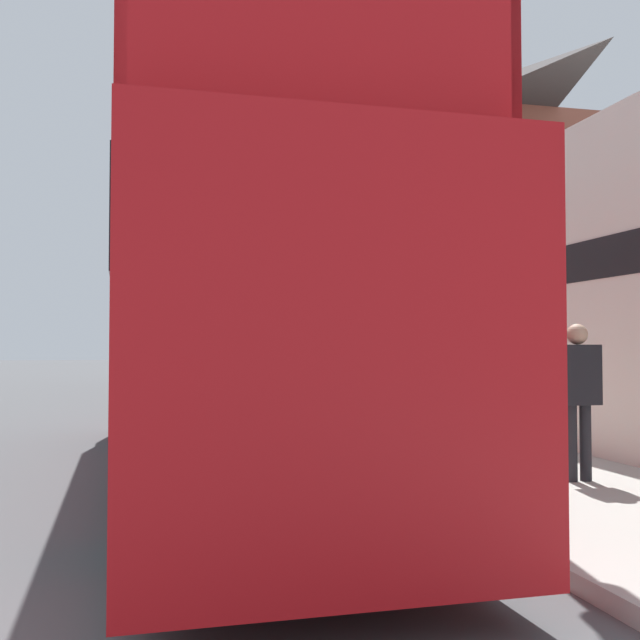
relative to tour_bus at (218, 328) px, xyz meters
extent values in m
plane|color=#4C4C4F|center=(-3.67, 14.66, -1.86)|extent=(144.00, 144.00, 0.00)
cube|color=#ADAAA3|center=(3.42, 11.66, -1.79)|extent=(3.15, 108.00, 0.14)
cube|color=black|center=(5.05, 0.15, 0.94)|extent=(0.12, 12.36, 0.55)
cube|color=brown|center=(8.00, 17.29, 1.99)|extent=(6.00, 19.91, 7.69)
pyramid|color=#383333|center=(8.00, 17.29, 7.24)|extent=(6.00, 19.91, 2.80)
cube|color=red|center=(0.00, -0.14, -0.28)|extent=(2.73, 11.44, 2.60)
cube|color=white|center=(0.02, -0.71, -0.15)|extent=(2.62, 6.32, 0.45)
cube|color=black|center=(0.00, -0.14, 0.51)|extent=(2.74, 10.53, 0.70)
cube|color=red|center=(0.00, -0.14, 1.06)|extent=(2.71, 10.53, 0.10)
cube|color=red|center=(-1.18, -0.18, 1.70)|extent=(0.35, 10.47, 1.18)
cube|color=red|center=(1.19, -0.11, 1.70)|extent=(0.35, 10.47, 1.18)
cube|color=red|center=(0.14, -5.34, 1.70)|extent=(2.43, 0.13, 1.18)
cube|color=red|center=(-0.11, 4.29, 1.70)|extent=(2.48, 1.66, 1.18)
cylinder|color=black|center=(-1.18, 3.35, -1.36)|extent=(0.31, 1.00, 0.99)
cylinder|color=black|center=(1.01, 3.41, -1.36)|extent=(0.31, 1.00, 0.99)
cylinder|color=black|center=(-1.00, -3.47, -1.36)|extent=(0.31, 1.00, 0.99)
cylinder|color=black|center=(1.19, -3.41, -1.36)|extent=(0.31, 1.00, 0.99)
cube|color=maroon|center=(0.74, 7.74, -1.30)|extent=(1.86, 4.59, 0.75)
cube|color=black|center=(0.75, 7.60, -0.63)|extent=(1.58, 2.23, 0.60)
cylinder|color=black|center=(-0.09, 9.12, -1.53)|extent=(0.22, 0.66, 0.65)
cylinder|color=black|center=(1.48, 9.17, -1.53)|extent=(0.22, 0.66, 0.65)
cylinder|color=black|center=(0.01, 6.31, -1.53)|extent=(0.22, 0.66, 0.65)
cylinder|color=black|center=(1.58, 6.36, -1.53)|extent=(0.22, 0.66, 0.65)
cylinder|color=#232328|center=(3.68, -2.09, -1.30)|extent=(0.13, 0.13, 0.84)
cylinder|color=#232328|center=(3.85, -2.09, -1.30)|extent=(0.13, 0.13, 0.84)
cube|color=black|center=(3.77, -2.09, -0.55)|extent=(0.45, 0.25, 0.66)
sphere|color=tan|center=(3.77, -2.09, -0.10)|extent=(0.23, 0.23, 0.23)
cylinder|color=black|center=(2.25, -2.89, 0.24)|extent=(0.13, 0.13, 3.91)
cylinder|color=silver|center=(2.25, -2.89, 2.42)|extent=(0.32, 0.32, 0.45)
cone|color=black|center=(2.25, -2.89, 2.76)|extent=(0.35, 0.35, 0.22)
cylinder|color=black|center=(2.48, 6.48, 0.55)|extent=(0.13, 0.13, 4.53)
cylinder|color=silver|center=(2.48, 6.48, 3.04)|extent=(0.32, 0.32, 0.45)
cone|color=black|center=(2.48, 6.48, 3.37)|extent=(0.35, 0.35, 0.22)
cylinder|color=black|center=(2.46, 15.85, 0.27)|extent=(0.13, 0.13, 3.97)
cylinder|color=silver|center=(2.46, 15.85, 2.48)|extent=(0.32, 0.32, 0.45)
cone|color=black|center=(2.46, 15.85, 2.81)|extent=(0.35, 0.35, 0.22)
camera|label=1|loc=(-0.90, -9.50, -0.24)|focal=42.00mm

